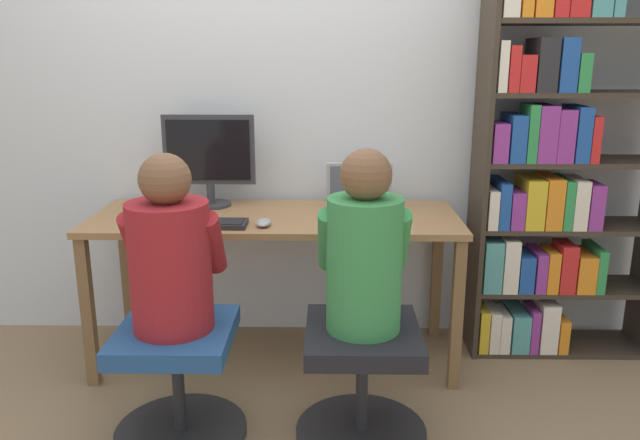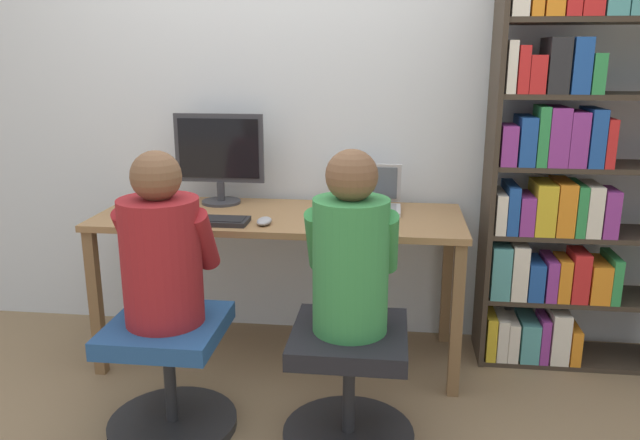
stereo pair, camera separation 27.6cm
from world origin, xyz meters
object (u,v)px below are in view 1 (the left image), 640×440
object	(u,v)px
office_chair_left	(178,377)
office_chair_right	(362,377)
keyboard	(200,223)
person_at_laptop	(364,251)
laptop	(360,199)
bookshelf	(551,168)
desktop_monitor	(209,159)
person_at_monitor	(170,255)

from	to	relation	value
office_chair_left	office_chair_right	xyz separation A→B (m)	(0.72, 0.01, 0.00)
keyboard	person_at_laptop	distance (m)	0.84
laptop	bookshelf	xyz separation A→B (m)	(0.91, -0.03, 0.16)
desktop_monitor	office_chair_right	bearing A→B (deg)	-49.56
office_chair_right	person_at_laptop	world-z (taller)	person_at_laptop
laptop	office_chair_right	xyz separation A→B (m)	(-0.02, -0.81, -0.52)
desktop_monitor	keyboard	distance (m)	0.44
keyboard	bookshelf	xyz separation A→B (m)	(1.64, 0.32, 0.19)
desktop_monitor	office_chair_left	bearing A→B (deg)	-89.56
keyboard	person_at_monitor	world-z (taller)	person_at_monitor
office_chair_left	person_at_monitor	size ratio (longest dim) A/B	0.78
office_chair_left	desktop_monitor	bearing A→B (deg)	90.44
laptop	office_chair_right	distance (m)	0.97
office_chair_left	office_chair_right	distance (m)	0.72
person_at_laptop	bookshelf	world-z (taller)	bookshelf
keyboard	person_at_monitor	xyz separation A→B (m)	(-0.01, -0.47, 0.01)
person_at_monitor	bookshelf	size ratio (longest dim) A/B	0.34
laptop	person_at_monitor	size ratio (longest dim) A/B	0.50
keyboard	bookshelf	world-z (taller)	bookshelf
desktop_monitor	keyboard	xyz separation A→B (m)	(0.02, -0.38, -0.23)
laptop	office_chair_left	bearing A→B (deg)	-131.92
keyboard	office_chair_right	world-z (taller)	keyboard
laptop	office_chair_left	xyz separation A→B (m)	(-0.74, -0.82, -0.52)
laptop	bookshelf	distance (m)	0.93
office_chair_right	keyboard	bearing A→B (deg)	146.37
office_chair_left	person_at_monitor	bearing A→B (deg)	90.00
laptop	person_at_laptop	size ratio (longest dim) A/B	0.48
office_chair_left	bookshelf	bearing A→B (deg)	25.68
office_chair_right	bookshelf	world-z (taller)	bookshelf
desktop_monitor	person_at_laptop	xyz separation A→B (m)	(0.73, -0.85, -0.20)
desktop_monitor	office_chair_left	size ratio (longest dim) A/B	0.87
person_at_laptop	desktop_monitor	bearing A→B (deg)	130.61
keyboard	person_at_laptop	size ratio (longest dim) A/B	0.61
keyboard	office_chair_left	world-z (taller)	keyboard
office_chair_left	bookshelf	size ratio (longest dim) A/B	0.27
office_chair_right	desktop_monitor	bearing A→B (deg)	130.44
keyboard	person_at_monitor	size ratio (longest dim) A/B	0.62
laptop	desktop_monitor	bearing A→B (deg)	177.04
laptop	person_at_monitor	distance (m)	1.10
keyboard	desktop_monitor	bearing A→B (deg)	93.11
desktop_monitor	person_at_laptop	size ratio (longest dim) A/B	0.66
laptop	office_chair_right	bearing A→B (deg)	-91.30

